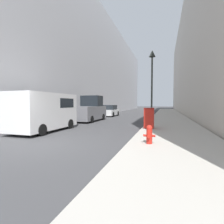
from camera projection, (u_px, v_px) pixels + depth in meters
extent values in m
plane|color=#424244|center=(36.00, 146.00, 7.09)|extent=(200.00, 200.00, 0.00)
cube|color=#B7B2A8|center=(169.00, 116.00, 22.68)|extent=(3.90, 60.00, 0.15)
cube|color=#BCBCC1|center=(84.00, 70.00, 34.56)|extent=(12.00, 60.00, 16.86)
cube|color=beige|center=(223.00, 57.00, 27.53)|extent=(12.00, 60.00, 18.17)
cylinder|color=red|center=(149.00, 136.00, 6.87)|extent=(0.23, 0.23, 0.57)
sphere|color=red|center=(149.00, 128.00, 6.86)|extent=(0.24, 0.24, 0.24)
cylinder|color=red|center=(149.00, 126.00, 6.85)|extent=(0.06, 0.06, 0.05)
cylinder|color=red|center=(149.00, 136.00, 6.70)|extent=(0.11, 0.12, 0.11)
cylinder|color=red|center=(145.00, 135.00, 6.92)|extent=(0.12, 0.09, 0.09)
cylinder|color=red|center=(154.00, 136.00, 6.82)|extent=(0.12, 0.09, 0.09)
cube|color=red|center=(149.00, 118.00, 11.13)|extent=(0.60, 0.66, 1.19)
cube|color=maroon|center=(149.00, 108.00, 11.10)|extent=(0.62, 0.68, 0.08)
cylinder|color=black|center=(145.00, 126.00, 11.50)|extent=(0.05, 0.16, 0.16)
cylinder|color=black|center=(153.00, 127.00, 11.35)|extent=(0.05, 0.16, 0.16)
cylinder|color=#2D332D|center=(151.00, 122.00, 14.04)|extent=(0.26, 0.26, 0.25)
cylinder|color=#2D332D|center=(152.00, 90.00, 13.91)|extent=(0.14, 0.14, 5.27)
cone|color=#2D332D|center=(152.00, 53.00, 13.77)|extent=(0.52, 0.52, 0.52)
cube|color=white|center=(45.00, 111.00, 10.88)|extent=(1.92, 4.64, 2.18)
cube|color=black|center=(55.00, 103.00, 11.86)|extent=(1.94, 1.62, 0.61)
cylinder|color=black|center=(48.00, 123.00, 12.56)|extent=(0.24, 0.64, 0.64)
cylinder|color=black|center=(70.00, 124.00, 12.05)|extent=(0.24, 0.64, 0.64)
cylinder|color=black|center=(15.00, 129.00, 9.81)|extent=(0.24, 0.64, 0.64)
cylinder|color=black|center=(41.00, 130.00, 9.30)|extent=(0.24, 0.64, 0.64)
cube|color=slate|center=(88.00, 113.00, 17.10)|extent=(2.03, 4.81, 1.27)
cube|color=black|center=(92.00, 101.00, 17.85)|extent=(1.86, 1.54, 1.07)
cylinder|color=black|center=(86.00, 116.00, 18.83)|extent=(0.24, 0.64, 0.64)
cylinder|color=black|center=(103.00, 117.00, 18.28)|extent=(0.24, 0.64, 0.64)
cylinder|color=black|center=(72.00, 119.00, 15.98)|extent=(0.24, 0.64, 0.64)
cylinder|color=black|center=(91.00, 119.00, 15.43)|extent=(0.24, 0.64, 0.64)
cube|color=silver|center=(109.00, 112.00, 23.73)|extent=(1.82, 4.02, 0.73)
cube|color=#1E2328|center=(109.00, 107.00, 23.70)|extent=(1.60, 2.09, 0.63)
cylinder|color=black|center=(106.00, 113.00, 25.13)|extent=(0.24, 0.64, 0.64)
cylinder|color=black|center=(118.00, 113.00, 24.65)|extent=(0.24, 0.64, 0.64)
cylinder|color=black|center=(101.00, 114.00, 22.83)|extent=(0.24, 0.64, 0.64)
cylinder|color=black|center=(113.00, 114.00, 22.34)|extent=(0.24, 0.64, 0.64)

